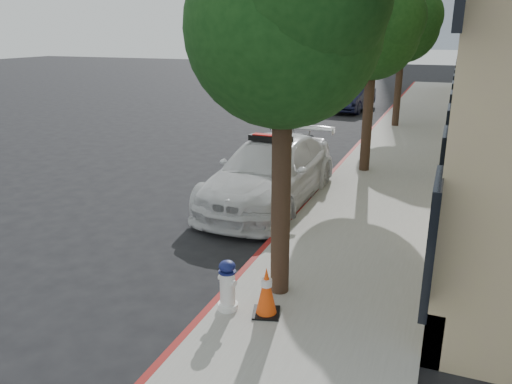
{
  "coord_description": "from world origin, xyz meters",
  "views": [
    {
      "loc": [
        5.21,
        -8.94,
        4.23
      ],
      "look_at": [
        1.59,
        0.29,
        1.0
      ],
      "focal_mm": 35.0,
      "sensor_mm": 36.0,
      "label": 1
    }
  ],
  "objects": [
    {
      "name": "police_car",
      "position": [
        1.1,
        2.52,
        0.81
      ],
      "size": [
        2.38,
        5.6,
        1.76
      ],
      "rotation": [
        0.0,
        0.0,
        -0.02
      ],
      "color": "silver",
      "rests_on": "ground"
    },
    {
      "name": "curb_strip",
      "position": [
        2.06,
        10.0,
        0.07
      ],
      "size": [
        0.12,
        50.0,
        0.15
      ],
      "primitive_type": "cube",
      "color": "maroon",
      "rests_on": "ground"
    },
    {
      "name": "sidewalk",
      "position": [
        3.6,
        10.0,
        0.07
      ],
      "size": [
        3.2,
        50.0,
        0.15
      ],
      "primitive_type": "cube",
      "color": "gray",
      "rests_on": "ground"
    },
    {
      "name": "tree_mid",
      "position": [
        2.93,
        5.99,
        4.16
      ],
      "size": [
        2.77,
        2.64,
        5.43
      ],
      "color": "black",
      "rests_on": "sidewalk"
    },
    {
      "name": "parked_car_mid",
      "position": [
        0.58,
        5.0,
        0.65
      ],
      "size": [
        1.63,
        3.84,
        1.3
      ],
      "primitive_type": "imported",
      "rotation": [
        0.0,
        0.0,
        0.03
      ],
      "color": "black",
      "rests_on": "ground"
    },
    {
      "name": "traffic_cone",
      "position": [
        2.95,
        -2.76,
        0.53
      ],
      "size": [
        0.5,
        0.5,
        0.77
      ],
      "rotation": [
        0.0,
        0.0,
        0.28
      ],
      "color": "black",
      "rests_on": "sidewalk"
    },
    {
      "name": "fire_hydrant",
      "position": [
        2.35,
        -2.84,
        0.55
      ],
      "size": [
        0.34,
        0.31,
        0.81
      ],
      "rotation": [
        0.0,
        0.0,
        -0.4
      ],
      "color": "white",
      "rests_on": "sidewalk"
    },
    {
      "name": "parked_car_far",
      "position": [
        0.05,
        18.57,
        0.73
      ],
      "size": [
        1.9,
        4.55,
        1.46
      ],
      "primitive_type": "imported",
      "rotation": [
        0.0,
        0.0,
        -0.08
      ],
      "color": "black",
      "rests_on": "ground"
    },
    {
      "name": "ground",
      "position": [
        0.0,
        0.0,
        0.0
      ],
      "size": [
        120.0,
        120.0,
        0.0
      ],
      "primitive_type": "plane",
      "color": "black",
      "rests_on": "ground"
    },
    {
      "name": "tree_near",
      "position": [
        2.93,
        -2.01,
        4.27
      ],
      "size": [
        2.92,
        2.82,
        5.62
      ],
      "color": "black",
      "rests_on": "sidewalk"
    },
    {
      "name": "tree_far",
      "position": [
        2.93,
        13.99,
        4.39
      ],
      "size": [
        3.1,
        3.0,
        5.81
      ],
      "color": "black",
      "rests_on": "sidewalk"
    }
  ]
}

